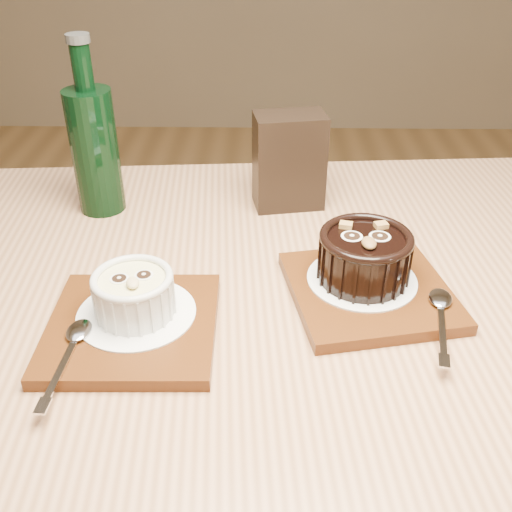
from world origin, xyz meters
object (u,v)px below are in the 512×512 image
Objects in this scene: ramekin_white at (134,293)px; tray_right at (369,291)px; table at (263,361)px; tray_left at (132,327)px; ramekin_dark at (365,255)px; green_bottle at (94,147)px; condiment_stand at (289,161)px.

tray_right is at bearing -3.68° from ramekin_white.
table is 6.96× the size of tray_right.
ramekin_white is 0.48× the size of tray_right.
ramekin_white is at bearing 77.39° from tray_left.
ramekin_white is at bearing -167.72° from tray_right.
tray_left is at bearing -162.82° from ramekin_dark.
tray_right is at bearing 14.84° from tray_left.
ramekin_white is at bearing -69.52° from green_bottle.
ramekin_white is at bearing -165.35° from ramekin_dark.
condiment_stand is (0.18, 0.30, 0.06)m from tray_left.
green_bottle is at bearing -176.42° from condiment_stand.
ramekin_white is 0.62× the size of condiment_stand.
tray_left is 0.28m from tray_right.
ramekin_white is 0.34m from condiment_stand.
green_bottle is at bearing 109.08° from tray_left.
ramekin_white is (-0.14, -0.04, 0.13)m from table.
condiment_stand reaches higher than table.
tray_left reaches higher than table.
green_bottle is at bearing 136.25° from table.
ramekin_dark is at bearing -0.56° from ramekin_white.
tray_left is (-0.14, -0.06, 0.10)m from table.
ramekin_dark is 0.77× the size of condiment_stand.
ramekin_white is at bearing -120.76° from condiment_stand.
table is at bearing 1.25° from ramekin_white.
ramekin_dark is at bearing -69.72° from condiment_stand.
condiment_stand is (-0.09, 0.23, 0.06)m from tray_right.
ramekin_dark is at bearing -29.69° from green_bottle.
condiment_stand reaches higher than ramekin_white.
condiment_stand is at bearing 109.54° from ramekin_dark.
ramekin_dark is (0.26, 0.07, 0.01)m from ramekin_white.
tray_right is 0.72× the size of green_bottle.
tray_left is 2.06× the size of ramekin_white.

